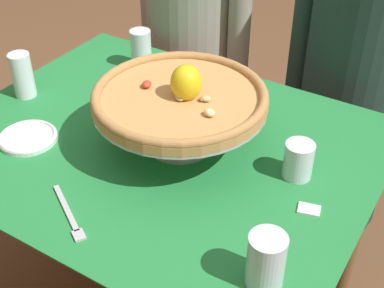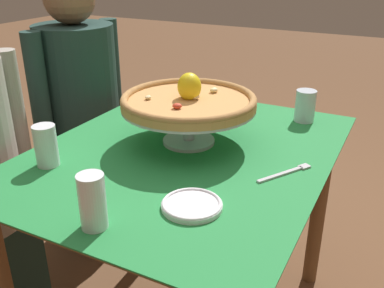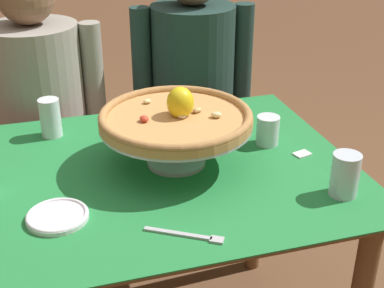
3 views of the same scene
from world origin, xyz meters
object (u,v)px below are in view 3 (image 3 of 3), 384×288
object	(u,v)px
pizza	(176,117)
side_plate	(57,216)
pizza_stand	(176,133)
water_glass_side_right	(268,132)
water_glass_back_left	(51,120)
diner_right	(193,108)
sugar_packet	(302,154)
diner_left	(44,133)
dinner_fork	(188,235)
water_glass_front_right	(345,177)

from	to	relation	value
pizza	side_plate	bearing A→B (deg)	-151.27
pizza_stand	water_glass_side_right	distance (m)	0.32
water_glass_back_left	side_plate	size ratio (longest dim) A/B	0.82
water_glass_back_left	diner_right	xyz separation A→B (m)	(0.59, 0.39, -0.19)
sugar_packet	diner_right	size ratio (longest dim) A/B	0.04
sugar_packet	diner_left	size ratio (longest dim) A/B	0.04
pizza	diner_right	size ratio (longest dim) A/B	0.34
pizza	dinner_fork	distance (m)	0.39
water_glass_back_left	sugar_packet	distance (m)	0.80
water_glass_side_right	water_glass_back_left	bearing A→B (deg)	158.57
water_glass_front_right	water_glass_back_left	size ratio (longest dim) A/B	0.94
side_plate	sugar_packet	world-z (taller)	side_plate
sugar_packet	water_glass_back_left	bearing A→B (deg)	153.81
water_glass_front_right	diner_left	bearing A→B (deg)	128.21
pizza	sugar_packet	distance (m)	0.41
diner_left	water_glass_back_left	bearing A→B (deg)	-85.43
sugar_packet	diner_right	world-z (taller)	diner_right
water_glass_back_left	diner_right	bearing A→B (deg)	33.37
pizza_stand	water_glass_side_right	xyz separation A→B (m)	(0.31, 0.04, -0.06)
water_glass_front_right	water_glass_side_right	world-z (taller)	water_glass_front_right
pizza_stand	pizza	bearing A→B (deg)	17.66
dinner_fork	diner_left	size ratio (longest dim) A/B	0.14
water_glass_side_right	diner_left	bearing A→B (deg)	137.68
dinner_fork	diner_left	world-z (taller)	diner_left
pizza	water_glass_back_left	distance (m)	0.46
pizza_stand	sugar_packet	world-z (taller)	pizza_stand
pizza	pizza_stand	bearing A→B (deg)	-162.34
pizza	diner_left	world-z (taller)	diner_left
pizza_stand	water_glass_side_right	bearing A→B (deg)	7.80
side_plate	water_glass_front_right	bearing A→B (deg)	-7.50
pizza	water_glass_front_right	world-z (taller)	pizza
pizza	side_plate	world-z (taller)	pizza
side_plate	dinner_fork	xyz separation A→B (m)	(0.29, -0.16, -0.01)
water_glass_back_left	diner_left	size ratio (longest dim) A/B	0.10
water_glass_front_right	water_glass_back_left	distance (m)	0.93
water_glass_back_left	sugar_packet	size ratio (longest dim) A/B	2.51
water_glass_side_right	side_plate	xyz separation A→B (m)	(-0.66, -0.24, -0.03)
diner_right	pizza_stand	bearing A→B (deg)	-110.32
water_glass_side_right	diner_right	size ratio (longest dim) A/B	0.07
diner_right	sugar_packet	bearing A→B (deg)	-80.47
dinner_fork	pizza_stand	bearing A→B (deg)	79.52
water_glass_back_left	water_glass_side_right	bearing A→B (deg)	-21.43
dinner_fork	diner_left	xyz separation A→B (m)	(-0.30, 1.01, -0.15)
diner_right	water_glass_back_left	bearing A→B (deg)	-146.63
water_glass_front_right	dinner_fork	world-z (taller)	water_glass_front_right
pizza	diner_left	size ratio (longest dim) A/B	0.35
water_glass_back_left	sugar_packet	bearing A→B (deg)	-26.19
diner_left	pizza	bearing A→B (deg)	-60.64
pizza	water_glass_front_right	distance (m)	0.49
dinner_fork	diner_right	world-z (taller)	diner_right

